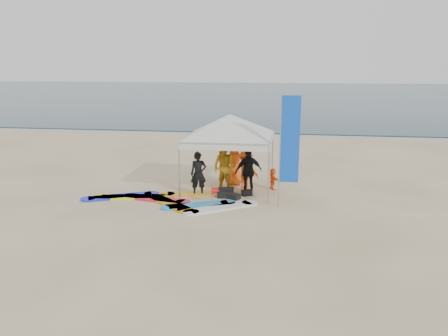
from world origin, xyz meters
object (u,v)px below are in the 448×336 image
person_orange_a (245,170)px  marker_pennant (216,191)px  person_black_b (249,171)px  person_black_a (198,174)px  person_seated (273,179)px  canopy_tent (230,114)px  person_orange_b (234,164)px  person_yellow (224,168)px  feather_flag (289,141)px  surfboard_spread (169,200)px

person_orange_a → marker_pennant: bearing=69.7°
person_black_b → marker_pennant: 1.79m
marker_pennant → person_black_a: bearing=128.6°
person_black_b → person_seated: (0.87, 0.79, -0.46)m
canopy_tent → person_orange_b: bearing=83.0°
person_yellow → person_orange_a: 0.87m
feather_flag → surfboard_spread: size_ratio=0.64×
canopy_tent → feather_flag: (2.22, -1.78, -0.63)m
person_orange_a → person_seated: size_ratio=1.88×
canopy_tent → person_yellow: bearing=-120.1°
person_yellow → surfboard_spread: person_yellow is taller
person_orange_a → feather_flag: bearing=133.8°
person_orange_a → canopy_tent: (-0.60, -0.06, 2.13)m
marker_pennant → surfboard_spread: (-1.71, 0.15, -0.46)m
person_black_a → marker_pennant: 1.35m
person_black_a → person_orange_b: person_orange_b is taller
feather_flag → surfboard_spread: feather_flag is taller
person_orange_b → feather_flag: feather_flag is taller
person_black_a → person_seated: 2.96m
person_yellow → person_black_b: person_yellow is taller
person_seated → canopy_tent: canopy_tent is taller
marker_pennant → person_orange_a: bearing=67.2°
person_yellow → surfboard_spread: 2.42m
person_yellow → marker_pennant: (-0.04, -1.57, -0.44)m
person_black_a → canopy_tent: canopy_tent is taller
person_orange_b → person_seated: bearing=150.4°
person_orange_a → surfboard_spread: person_orange_a is taller
canopy_tent → marker_pennant: canopy_tent is taller
person_orange_b → feather_flag: size_ratio=0.45×
person_yellow → canopy_tent: bearing=91.1°
person_yellow → person_orange_a: size_ratio=1.20×
person_orange_b → surfboard_spread: person_orange_b is taller
canopy_tent → surfboard_spread: (-1.92, -1.72, -2.87)m
person_black_a → feather_flag: (3.25, -0.93, 1.47)m
person_black_a → person_seated: bearing=7.1°
person_orange_a → person_seated: bearing=-161.8°
person_yellow → person_seated: (1.82, 0.65, -0.52)m
person_orange_b → feather_flag: 3.59m
person_yellow → person_seated: person_yellow is taller
person_orange_a → person_orange_b: bearing=-50.9°
person_orange_a → marker_pennant: size_ratio=2.44×
canopy_tent → surfboard_spread: size_ratio=0.74×
person_black_a → person_yellow: (0.85, 0.55, 0.13)m
marker_pennant → person_yellow: bearing=88.7°
person_black_a → person_orange_a: bearing=12.1°
person_orange_b → person_black_a: bearing=39.8°
person_black_a → feather_flag: size_ratio=0.42×
person_black_a → canopy_tent: (1.03, 0.85, 2.10)m
person_yellow → surfboard_spread: bearing=-109.6°
person_seated → feather_flag: (0.57, -2.13, 1.86)m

